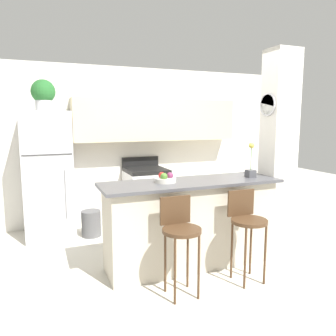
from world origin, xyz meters
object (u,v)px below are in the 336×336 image
object	(u,v)px
stove_range	(146,196)
bar_stool_left	(180,231)
refrigerator	(48,175)
bar_stool_right	(247,222)
orchid_vase	(251,166)
trash_bin	(91,223)
fruit_bowl	(165,179)
potted_plant_on_fridge	(43,94)

from	to	relation	value
stove_range	bar_stool_left	bearing A→B (deg)	-99.94
refrigerator	bar_stool_right	distance (m)	2.91
orchid_vase	refrigerator	bearing A→B (deg)	142.90
trash_bin	stove_range	bearing A→B (deg)	17.10
bar_stool_left	trash_bin	distance (m)	2.08
bar_stool_right	fruit_bowl	xyz separation A→B (m)	(-0.69, 0.58, 0.41)
trash_bin	bar_stool_right	bearing A→B (deg)	-56.01
trash_bin	bar_stool_left	bearing A→B (deg)	-74.22
stove_range	orchid_vase	bearing A→B (deg)	-66.50
bar_stool_right	trash_bin	world-z (taller)	bar_stool_right
bar_stool_right	trash_bin	size ratio (longest dim) A/B	2.51
refrigerator	potted_plant_on_fridge	bearing A→B (deg)	115.72
stove_range	fruit_bowl	xyz separation A→B (m)	(-0.32, -1.67, 0.59)
stove_range	potted_plant_on_fridge	bearing A→B (deg)	-178.54
bar_stool_left	orchid_vase	distance (m)	1.36
refrigerator	potted_plant_on_fridge	world-z (taller)	potted_plant_on_fridge
refrigerator	orchid_vase	size ratio (longest dim) A/B	4.31
fruit_bowl	potted_plant_on_fridge	bearing A→B (deg)	125.93
refrigerator	fruit_bowl	size ratio (longest dim) A/B	7.60
orchid_vase	fruit_bowl	world-z (taller)	orchid_vase
refrigerator	orchid_vase	world-z (taller)	refrigerator
potted_plant_on_fridge	trash_bin	distance (m)	1.96
orchid_vase	trash_bin	bearing A→B (deg)	139.51
refrigerator	orchid_vase	bearing A→B (deg)	-37.10
refrigerator	trash_bin	size ratio (longest dim) A/B	4.78
stove_range	bar_stool_left	distance (m)	2.29
bar_stool_right	refrigerator	bearing A→B (deg)	130.30
stove_range	trash_bin	bearing A→B (deg)	-162.90
potted_plant_on_fridge	fruit_bowl	xyz separation A→B (m)	(1.18, -1.63, -1.01)
stove_range	orchid_vase	xyz separation A→B (m)	(0.76, -1.75, 0.68)
stove_range	orchid_vase	world-z (taller)	orchid_vase
stove_range	bar_stool_right	world-z (taller)	stove_range
fruit_bowl	bar_stool_right	bearing A→B (deg)	-39.87
potted_plant_on_fridge	stove_range	bearing A→B (deg)	1.46
refrigerator	fruit_bowl	xyz separation A→B (m)	(1.18, -1.63, 0.14)
stove_range	refrigerator	bearing A→B (deg)	-178.53
bar_stool_right	potted_plant_on_fridge	distance (m)	3.22
bar_stool_left	bar_stool_right	size ratio (longest dim) A/B	1.00
fruit_bowl	trash_bin	size ratio (longest dim) A/B	0.63
bar_stool_left	trash_bin	bearing A→B (deg)	105.78
bar_stool_left	orchid_vase	bearing A→B (deg)	23.33
stove_range	bar_stool_right	distance (m)	2.29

